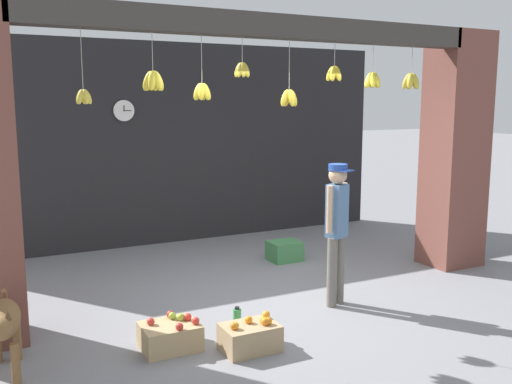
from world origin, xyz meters
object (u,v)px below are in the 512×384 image
(fruit_crate_apples, at_px, (170,335))
(produce_box_green, at_px, (285,251))
(dog, at_px, (3,324))
(fruit_crate_oranges, at_px, (250,337))
(shopkeeper, at_px, (337,224))
(wall_clock, at_px, (124,111))
(water_bottle, at_px, (237,319))

(fruit_crate_apples, bearing_deg, produce_box_green, 41.21)
(dog, distance_m, fruit_crate_apples, 1.39)
(produce_box_green, bearing_deg, fruit_crate_oranges, -125.50)
(dog, bearing_deg, shopkeeper, 98.45)
(shopkeeper, xyz_separation_m, wall_clock, (-1.39, 3.47, 1.17))
(produce_box_green, xyz_separation_m, wall_clock, (-1.76, 1.69, 1.93))
(dog, height_order, fruit_crate_apples, dog)
(fruit_crate_oranges, xyz_separation_m, produce_box_green, (1.71, 2.40, 0.01))
(dog, xyz_separation_m, produce_box_green, (3.68, 1.95, -0.31))
(fruit_crate_oranges, distance_m, wall_clock, 4.52)
(dog, distance_m, shopkeeper, 3.34)
(produce_box_green, height_order, wall_clock, wall_clock)
(dog, distance_m, water_bottle, 2.08)
(fruit_crate_apples, bearing_deg, water_bottle, 7.93)
(shopkeeper, bearing_deg, produce_box_green, -123.98)
(water_bottle, relative_size, wall_clock, 0.73)
(water_bottle, distance_m, wall_clock, 4.13)
(fruit_crate_apples, bearing_deg, shopkeeper, 7.77)
(dog, relative_size, fruit_crate_oranges, 1.92)
(shopkeeper, distance_m, fruit_crate_oranges, 1.66)
(fruit_crate_apples, height_order, wall_clock, wall_clock)
(fruit_crate_oranges, distance_m, produce_box_green, 2.94)
(shopkeeper, bearing_deg, dog, -19.06)
(dog, height_order, shopkeeper, shopkeeper)
(fruit_crate_oranges, height_order, fruit_crate_apples, fruit_crate_oranges)
(shopkeeper, distance_m, wall_clock, 3.92)
(fruit_crate_oranges, bearing_deg, shopkeeper, 24.87)
(wall_clock, bearing_deg, dog, -117.71)
(shopkeeper, bearing_deg, wall_clock, -90.28)
(dog, bearing_deg, fruit_crate_oranges, 82.74)
(dog, bearing_deg, fruit_crate_apples, 91.55)
(produce_box_green, xyz_separation_m, water_bottle, (-1.63, -1.95, -0.02))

